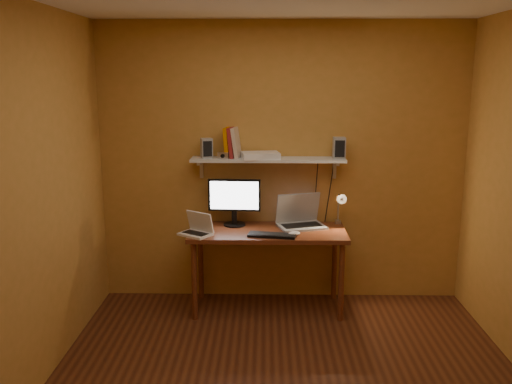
{
  "coord_description": "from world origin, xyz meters",
  "views": [
    {
      "loc": [
        -0.15,
        -3.4,
        2.12
      ],
      "look_at": [
        -0.24,
        1.18,
        1.12
      ],
      "focal_mm": 38.0,
      "sensor_mm": 36.0,
      "label": 1
    }
  ],
  "objects_px": {
    "laptop": "(300,218)",
    "netbook": "(197,228)",
    "router": "(260,155)",
    "keyboard": "(272,235)",
    "wall_shelf": "(268,160)",
    "speaker_right": "(339,148)",
    "monitor": "(234,200)",
    "shelf_camera": "(223,156)",
    "desk": "(268,239)",
    "speaker_left": "(207,148)",
    "mouse": "(294,234)",
    "desk_lamp": "(340,205)"
  },
  "relations": [
    {
      "from": "mouse",
      "to": "router",
      "type": "xyz_separation_m",
      "value": [
        -0.3,
        0.34,
        0.63
      ]
    },
    {
      "from": "netbook",
      "to": "keyboard",
      "type": "relative_size",
      "value": 0.8
    },
    {
      "from": "speaker_left",
      "to": "desk_lamp",
      "type": "bearing_deg",
      "value": -20.91
    },
    {
      "from": "speaker_left",
      "to": "mouse",
      "type": "bearing_deg",
      "value": -42.24
    },
    {
      "from": "desk_lamp",
      "to": "speaker_right",
      "type": "bearing_deg",
      "value": 109.83
    },
    {
      "from": "monitor",
      "to": "shelf_camera",
      "type": "distance_m",
      "value": 0.42
    },
    {
      "from": "monitor",
      "to": "keyboard",
      "type": "bearing_deg",
      "value": -42.37
    },
    {
      "from": "keyboard",
      "to": "speaker_right",
      "type": "distance_m",
      "value": 1.0
    },
    {
      "from": "laptop",
      "to": "keyboard",
      "type": "height_order",
      "value": "laptop"
    },
    {
      "from": "monitor",
      "to": "laptop",
      "type": "bearing_deg",
      "value": 1.74
    },
    {
      "from": "keyboard",
      "to": "mouse",
      "type": "xyz_separation_m",
      "value": [
        0.19,
        0.02,
        0.01
      ]
    },
    {
      "from": "speaker_left",
      "to": "shelf_camera",
      "type": "height_order",
      "value": "speaker_left"
    },
    {
      "from": "wall_shelf",
      "to": "speaker_right",
      "type": "distance_m",
      "value": 0.65
    },
    {
      "from": "laptop",
      "to": "desk_lamp",
      "type": "xyz_separation_m",
      "value": [
        0.36,
        -0.02,
        0.13
      ]
    },
    {
      "from": "laptop",
      "to": "desk_lamp",
      "type": "height_order",
      "value": "desk_lamp"
    },
    {
      "from": "monitor",
      "to": "speaker_right",
      "type": "bearing_deg",
      "value": 4.23
    },
    {
      "from": "monitor",
      "to": "desk_lamp",
      "type": "distance_m",
      "value": 0.97
    },
    {
      "from": "mouse",
      "to": "speaker_left",
      "type": "xyz_separation_m",
      "value": [
        -0.79,
        0.37,
        0.69
      ]
    },
    {
      "from": "desk",
      "to": "monitor",
      "type": "height_order",
      "value": "monitor"
    },
    {
      "from": "wall_shelf",
      "to": "router",
      "type": "distance_m",
      "value": 0.08
    },
    {
      "from": "router",
      "to": "netbook",
      "type": "bearing_deg",
      "value": -149.35
    },
    {
      "from": "laptop",
      "to": "speaker_left",
      "type": "distance_m",
      "value": 1.07
    },
    {
      "from": "desk",
      "to": "speaker_left",
      "type": "xyz_separation_m",
      "value": [
        -0.56,
        0.2,
        0.8
      ]
    },
    {
      "from": "mouse",
      "to": "shelf_camera",
      "type": "xyz_separation_m",
      "value": [
        -0.63,
        0.3,
        0.64
      ]
    },
    {
      "from": "router",
      "to": "keyboard",
      "type": "bearing_deg",
      "value": -74.09
    },
    {
      "from": "wall_shelf",
      "to": "keyboard",
      "type": "height_order",
      "value": "wall_shelf"
    },
    {
      "from": "speaker_left",
      "to": "shelf_camera",
      "type": "xyz_separation_m",
      "value": [
        0.15,
        -0.06,
        -0.06
      ]
    },
    {
      "from": "wall_shelf",
      "to": "monitor",
      "type": "bearing_deg",
      "value": -173.74
    },
    {
      "from": "speaker_left",
      "to": "wall_shelf",
      "type": "bearing_deg",
      "value": -18.12
    },
    {
      "from": "desk_lamp",
      "to": "router",
      "type": "height_order",
      "value": "router"
    },
    {
      "from": "desk",
      "to": "laptop",
      "type": "height_order",
      "value": "laptop"
    },
    {
      "from": "desk",
      "to": "keyboard",
      "type": "distance_m",
      "value": 0.21
    },
    {
      "from": "speaker_right",
      "to": "router",
      "type": "bearing_deg",
      "value": -179.9
    },
    {
      "from": "desk_lamp",
      "to": "laptop",
      "type": "bearing_deg",
      "value": 176.63
    },
    {
      "from": "mouse",
      "to": "keyboard",
      "type": "bearing_deg",
      "value": 167.67
    },
    {
      "from": "laptop",
      "to": "netbook",
      "type": "xyz_separation_m",
      "value": [
        -0.91,
        -0.29,
        -0.02
      ]
    },
    {
      "from": "mouse",
      "to": "desk_lamp",
      "type": "distance_m",
      "value": 0.55
    },
    {
      "from": "monitor",
      "to": "mouse",
      "type": "xyz_separation_m",
      "value": [
        0.54,
        -0.32,
        -0.22
      ]
    },
    {
      "from": "mouse",
      "to": "router",
      "type": "bearing_deg",
      "value": 111.55
    },
    {
      "from": "mouse",
      "to": "speaker_right",
      "type": "bearing_deg",
      "value": 20.79
    },
    {
      "from": "wall_shelf",
      "to": "speaker_left",
      "type": "distance_m",
      "value": 0.57
    },
    {
      "from": "desk",
      "to": "laptop",
      "type": "relative_size",
      "value": 2.92
    },
    {
      "from": "laptop",
      "to": "speaker_right",
      "type": "height_order",
      "value": "speaker_right"
    },
    {
      "from": "mouse",
      "to": "netbook",
      "type": "bearing_deg",
      "value": 159.18
    },
    {
      "from": "desk",
      "to": "speaker_right",
      "type": "xyz_separation_m",
      "value": [
        0.64,
        0.18,
        0.81
      ]
    },
    {
      "from": "keyboard",
      "to": "monitor",
      "type": "bearing_deg",
      "value": 144.25
    },
    {
      "from": "desk",
      "to": "wall_shelf",
      "type": "distance_m",
      "value": 0.72
    },
    {
      "from": "desk_lamp",
      "to": "monitor",
      "type": "bearing_deg",
      "value": 177.98
    },
    {
      "from": "desk",
      "to": "shelf_camera",
      "type": "bearing_deg",
      "value": 160.89
    },
    {
      "from": "monitor",
      "to": "laptop",
      "type": "xyz_separation_m",
      "value": [
        0.6,
        -0.01,
        -0.17
      ]
    }
  ]
}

